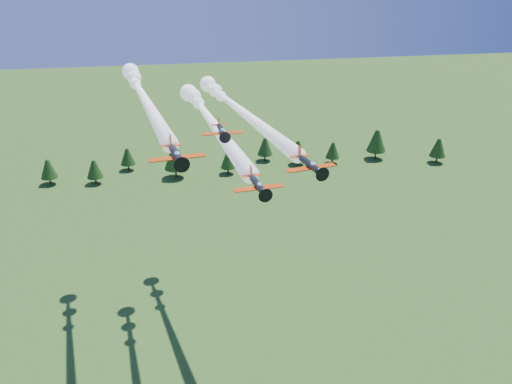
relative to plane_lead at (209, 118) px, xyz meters
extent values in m
cylinder|color=black|center=(3.64, -31.81, 0.00)|extent=(1.49, 5.08, 0.93)
cone|color=black|center=(3.97, -34.71, 0.00)|extent=(1.02, 0.93, 0.93)
cone|color=black|center=(4.03, -35.26, 0.00)|extent=(0.45, 0.46, 0.41)
cylinder|color=black|center=(4.05, -35.41, 0.00)|extent=(1.94, 0.26, 1.95)
cube|color=#E43F09|center=(3.68, -32.17, -0.30)|extent=(6.95, 2.02, 0.11)
cube|color=#E43F09|center=(3.26, -28.54, 0.05)|extent=(2.76, 1.09, 0.06)
cube|color=#E43F09|center=(3.25, -28.45, 0.79)|extent=(0.18, 0.88, 1.34)
ellipsoid|color=#90B1DF|center=(3.73, -32.63, 0.37)|extent=(0.79, 1.18, 0.58)
sphere|color=white|center=(-1.10, 9.63, 0.00)|extent=(2.30, 2.30, 2.30)
sphere|color=white|center=(-1.71, 14.96, 0.00)|extent=(3.00, 3.00, 3.00)
sphere|color=white|center=(-2.32, 20.30, 0.00)|extent=(3.70, 3.70, 3.70)
cylinder|color=black|center=(-6.88, -25.56, 2.71)|extent=(1.93, 5.91, 1.08)
cone|color=black|center=(-6.38, -28.91, 2.71)|extent=(1.21, 1.12, 1.08)
cone|color=black|center=(-6.29, -29.55, 2.71)|extent=(0.54, 0.55, 0.47)
cylinder|color=black|center=(-6.26, -29.73, 2.71)|extent=(2.24, 0.38, 2.26)
cube|color=#E43F09|center=(-6.82, -25.98, 2.37)|extent=(8.09, 2.62, 0.13)
cube|color=#E43F09|center=(-7.45, -21.78, 2.77)|extent=(3.22, 1.37, 0.08)
cube|color=#E43F09|center=(-7.47, -21.67, 3.63)|extent=(0.25, 1.03, 1.56)
ellipsoid|color=#90B1DF|center=(-6.74, -26.52, 3.14)|extent=(0.96, 1.39, 0.67)
sphere|color=white|center=(-13.35, 17.53, 2.71)|extent=(2.30, 2.30, 2.30)
sphere|color=white|center=(-14.17, 23.02, 2.71)|extent=(3.00, 3.00, 3.00)
sphere|color=white|center=(-15.00, 28.51, 2.71)|extent=(3.70, 3.70, 3.70)
cylinder|color=black|center=(13.34, -22.41, -1.36)|extent=(2.19, 5.87, 1.07)
cone|color=black|center=(14.01, -25.71, -1.36)|extent=(1.24, 1.15, 1.07)
cone|color=black|center=(14.13, -26.34, -1.36)|extent=(0.56, 0.56, 0.47)
cylinder|color=black|center=(14.17, -26.51, -1.36)|extent=(2.21, 0.49, 2.24)
cube|color=#E43F09|center=(13.42, -22.83, -1.70)|extent=(8.04, 2.98, 0.13)
cube|color=#E43F09|center=(12.59, -18.69, -1.31)|extent=(3.22, 1.50, 0.07)
cube|color=#E43F09|center=(12.57, -18.58, -0.45)|extent=(0.30, 1.01, 1.55)
ellipsoid|color=#90B1DF|center=(13.53, -23.35, -0.93)|extent=(1.01, 1.41, 0.67)
sphere|color=white|center=(4.66, 20.52, -1.36)|extent=(2.30, 2.30, 2.30)
sphere|color=white|center=(3.55, 26.00, -1.36)|extent=(3.00, 3.00, 3.00)
sphere|color=white|center=(2.44, 31.48, -1.36)|extent=(3.70, 3.70, 3.70)
cylinder|color=black|center=(0.74, -14.59, 2.22)|extent=(1.07, 4.81, 0.89)
cone|color=black|center=(0.85, -17.38, 2.22)|extent=(0.92, 0.83, 0.89)
cone|color=black|center=(0.87, -17.91, 2.22)|extent=(0.41, 0.41, 0.39)
cylinder|color=black|center=(0.88, -18.06, 2.22)|extent=(1.86, 0.11, 1.86)
cube|color=#E43F09|center=(0.75, -14.95, 1.93)|extent=(6.59, 1.46, 0.11)
cube|color=#E43F09|center=(0.61, -11.45, 2.26)|extent=(2.60, 0.85, 0.06)
cube|color=#E43F09|center=(0.61, -11.36, 2.97)|extent=(0.11, 0.84, 1.28)
ellipsoid|color=#90B1DF|center=(0.77, -15.39, 2.57)|extent=(0.68, 1.09, 0.55)
cylinder|color=#382314|center=(27.84, 94.02, -44.62)|extent=(0.60, 0.60, 2.46)
cone|color=black|center=(27.84, 94.02, -40.22)|extent=(5.63, 5.63, 6.34)
cylinder|color=#382314|center=(51.76, 87.30, -44.73)|extent=(0.60, 0.60, 2.24)
cone|color=black|center=(51.76, 87.30, -40.72)|extent=(5.12, 5.12, 5.77)
cylinder|color=#382314|center=(-5.36, 83.23, -44.17)|extent=(0.60, 0.60, 3.36)
cone|color=black|center=(-5.36, 83.23, -38.17)|extent=(7.68, 7.68, 8.63)
cylinder|color=#382314|center=(38.95, 88.46, -44.59)|extent=(0.60, 0.60, 2.51)
cone|color=black|center=(38.95, 88.46, -40.10)|extent=(5.75, 5.75, 6.46)
cylinder|color=#382314|center=(-47.39, 84.33, -44.63)|extent=(0.60, 0.60, 2.43)
cone|color=black|center=(-47.39, 84.33, -40.29)|extent=(5.56, 5.56, 6.25)
cylinder|color=#382314|center=(-32.31, 82.24, -44.67)|extent=(0.60, 0.60, 2.36)
cone|color=black|center=(-32.31, 82.24, -40.46)|extent=(5.39, 5.39, 6.07)
cylinder|color=#382314|center=(89.93, 81.65, -44.56)|extent=(0.60, 0.60, 2.58)
cone|color=black|center=(89.93, 81.65, -39.94)|extent=(5.90, 5.90, 6.64)
cylinder|color=#382314|center=(69.07, 89.25, -44.28)|extent=(0.60, 0.60, 3.13)
cone|color=black|center=(69.07, 89.25, -38.69)|extent=(7.16, 7.16, 8.05)
cylinder|color=#382314|center=(-21.83, 92.83, -44.71)|extent=(0.60, 0.60, 2.28)
cone|color=black|center=(-21.83, 92.83, -40.64)|extent=(5.21, 5.21, 5.86)
cylinder|color=#382314|center=(12.82, 83.65, -44.70)|extent=(0.60, 0.60, 2.30)
cone|color=black|center=(12.82, 83.65, -40.60)|extent=(5.25, 5.25, 5.90)
camera|label=1|loc=(-8.17, -100.92, 30.48)|focal=40.00mm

